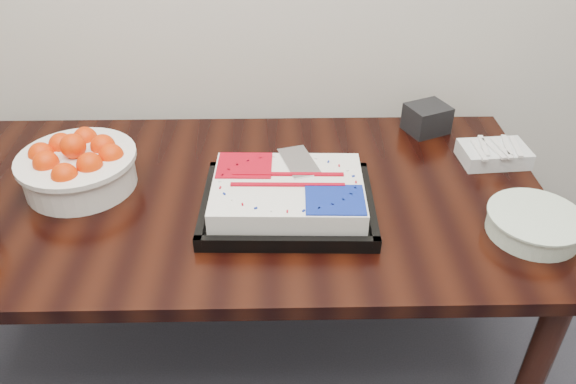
{
  "coord_description": "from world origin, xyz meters",
  "views": [
    {
      "loc": [
        0.14,
        0.68,
        1.67
      ],
      "look_at": [
        0.16,
        1.88,
        0.83
      ],
      "focal_mm": 35.0,
      "sensor_mm": 36.0,
      "label": 1
    }
  ],
  "objects_px": {
    "cake_tray": "(288,197)",
    "plate_stack": "(534,224)",
    "tangerine_bowl": "(76,159)",
    "napkin_box": "(427,118)",
    "table": "(233,216)"
  },
  "relations": [
    {
      "from": "cake_tray",
      "to": "plate_stack",
      "type": "xyz_separation_m",
      "value": [
        0.63,
        -0.11,
        -0.01
      ]
    },
    {
      "from": "cake_tray",
      "to": "tangerine_bowl",
      "type": "distance_m",
      "value": 0.61
    },
    {
      "from": "tangerine_bowl",
      "to": "plate_stack",
      "type": "xyz_separation_m",
      "value": [
        1.22,
        -0.24,
        -0.06
      ]
    },
    {
      "from": "plate_stack",
      "to": "cake_tray",
      "type": "bearing_deg",
      "value": 169.78
    },
    {
      "from": "napkin_box",
      "to": "table",
      "type": "bearing_deg",
      "value": -151.12
    },
    {
      "from": "cake_tray",
      "to": "napkin_box",
      "type": "xyz_separation_m",
      "value": [
        0.47,
        0.44,
        0.0
      ]
    },
    {
      "from": "table",
      "to": "plate_stack",
      "type": "distance_m",
      "value": 0.82
    },
    {
      "from": "table",
      "to": "plate_stack",
      "type": "height_order",
      "value": "plate_stack"
    },
    {
      "from": "table",
      "to": "tangerine_bowl",
      "type": "xyz_separation_m",
      "value": [
        -0.43,
        0.04,
        0.18
      ]
    },
    {
      "from": "table",
      "to": "cake_tray",
      "type": "bearing_deg",
      "value": -28.33
    },
    {
      "from": "table",
      "to": "tangerine_bowl",
      "type": "height_order",
      "value": "tangerine_bowl"
    },
    {
      "from": "table",
      "to": "napkin_box",
      "type": "height_order",
      "value": "napkin_box"
    },
    {
      "from": "table",
      "to": "napkin_box",
      "type": "xyz_separation_m",
      "value": [
        0.63,
        0.35,
        0.13
      ]
    },
    {
      "from": "tangerine_bowl",
      "to": "plate_stack",
      "type": "relative_size",
      "value": 1.36
    },
    {
      "from": "napkin_box",
      "to": "cake_tray",
      "type": "bearing_deg",
      "value": -137.3
    }
  ]
}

